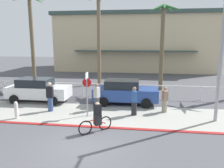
# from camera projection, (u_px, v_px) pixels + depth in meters

# --- Properties ---
(ground_plane) EXTENTS (80.00, 80.00, 0.00)m
(ground_plane) POSITION_uv_depth(u_px,v_px,m) (113.00, 93.00, 19.05)
(ground_plane) COLOR #4C4C51
(sidewalk_strip) EXTENTS (44.00, 4.00, 0.02)m
(sidewalk_strip) POSITION_uv_depth(u_px,v_px,m) (101.00, 114.00, 13.41)
(sidewalk_strip) COLOR #9E9E93
(sidewalk_strip) RESTS_ON ground
(curb_paint) EXTENTS (44.00, 0.24, 0.03)m
(curb_paint) POSITION_uv_depth(u_px,v_px,m) (93.00, 127.00, 11.46)
(curb_paint) COLOR maroon
(curb_paint) RESTS_ON ground
(building_backdrop) EXTENTS (23.30, 11.44, 8.27)m
(building_backdrop) POSITION_uv_depth(u_px,v_px,m) (136.00, 42.00, 34.64)
(building_backdrop) COLOR beige
(building_backdrop) RESTS_ON ground
(rail_fence) EXTENTS (27.06, 0.08, 1.04)m
(rail_fence) POSITION_uv_depth(u_px,v_px,m) (111.00, 86.00, 17.44)
(rail_fence) COLOR white
(rail_fence) RESTS_ON ground
(stop_sign_bike_lane) EXTENTS (0.52, 0.56, 2.56)m
(stop_sign_bike_lane) POSITION_uv_depth(u_px,v_px,m) (87.00, 88.00, 12.88)
(stop_sign_bike_lane) COLOR gray
(stop_sign_bike_lane) RESTS_ON ground
(bollard_0) EXTENTS (0.20, 0.20, 1.00)m
(bollard_0) POSITION_uv_depth(u_px,v_px,m) (16.00, 110.00, 12.61)
(bollard_0) COLOR white
(bollard_0) RESTS_ON ground
(streetlight_curb) EXTENTS (0.24, 2.54, 7.50)m
(streetlight_curb) POSITION_uv_depth(u_px,v_px,m) (224.00, 42.00, 11.27)
(streetlight_curb) COLOR #9EA0A5
(streetlight_curb) RESTS_ON ground
(palm_tree_1) EXTENTS (3.43, 3.30, 8.60)m
(palm_tree_1) POSITION_uv_depth(u_px,v_px,m) (30.00, 21.00, 21.21)
(palm_tree_1) COLOR brown
(palm_tree_1) RESTS_ON ground
(palm_tree_2) EXTENTS (2.82, 2.71, 8.71)m
(palm_tree_2) POSITION_uv_depth(u_px,v_px,m) (99.00, 19.00, 21.44)
(palm_tree_2) COLOR #756047
(palm_tree_2) RESTS_ON ground
(palm_tree_3) EXTENTS (2.92, 2.84, 7.37)m
(palm_tree_3) POSITION_uv_depth(u_px,v_px,m) (163.00, 26.00, 19.07)
(palm_tree_3) COLOR brown
(palm_tree_3) RESTS_ON ground
(car_white_1) EXTENTS (4.40, 2.02, 1.69)m
(car_white_1) POSITION_uv_depth(u_px,v_px,m) (38.00, 90.00, 16.15)
(car_white_1) COLOR white
(car_white_1) RESTS_ON ground
(car_blue_2) EXTENTS (4.40, 2.02, 1.69)m
(car_blue_2) POSITION_uv_depth(u_px,v_px,m) (125.00, 92.00, 15.53)
(car_blue_2) COLOR #284793
(car_blue_2) RESTS_ON ground
(cyclist_red_0) EXTENTS (1.40, 1.26, 1.50)m
(cyclist_red_0) POSITION_uv_depth(u_px,v_px,m) (97.00, 118.00, 10.75)
(cyclist_red_0) COLOR black
(cyclist_red_0) RESTS_ON ground
(pedestrian_0) EXTENTS (0.40, 0.46, 1.59)m
(pedestrian_0) POSITION_uv_depth(u_px,v_px,m) (165.00, 101.00, 13.71)
(pedestrian_0) COLOR gray
(pedestrian_0) RESTS_ON ground
(pedestrian_1) EXTENTS (0.42, 0.34, 1.84)m
(pedestrian_1) POSITION_uv_depth(u_px,v_px,m) (50.00, 98.00, 13.89)
(pedestrian_1) COLOR #384C7A
(pedestrian_1) RESTS_ON ground
(pedestrian_2) EXTENTS (0.41, 0.46, 1.73)m
(pedestrian_2) POSITION_uv_depth(u_px,v_px,m) (97.00, 98.00, 14.12)
(pedestrian_2) COLOR #4C4C51
(pedestrian_2) RESTS_ON ground
(pedestrian_3) EXTENTS (0.39, 0.45, 1.72)m
(pedestrian_3) POSITION_uv_depth(u_px,v_px,m) (134.00, 102.00, 13.14)
(pedestrian_3) COLOR #232326
(pedestrian_3) RESTS_ON ground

